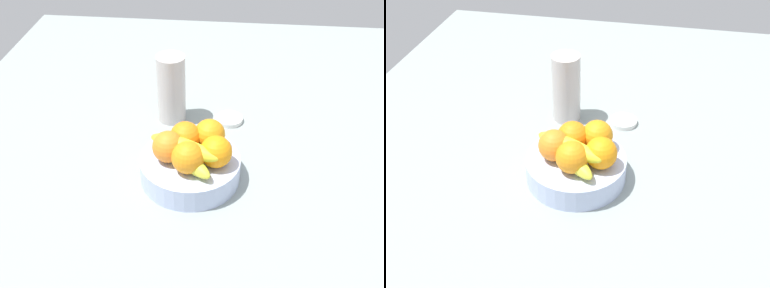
# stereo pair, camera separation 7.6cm
# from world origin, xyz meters

# --- Properties ---
(ground_plane) EXTENTS (1.80, 1.40, 0.03)m
(ground_plane) POSITION_xyz_m (0.00, 0.00, -0.01)
(ground_plane) COLOR gray
(fruit_bowl) EXTENTS (0.23, 0.23, 0.06)m
(fruit_bowl) POSITION_xyz_m (-0.03, -0.00, 0.03)
(fruit_bowl) COLOR #B2C0E5
(fruit_bowl) RESTS_ON ground_plane
(orange_front_left) EXTENTS (0.07, 0.07, 0.07)m
(orange_front_left) POSITION_xyz_m (0.02, -0.04, 0.09)
(orange_front_left) COLOR orange
(orange_front_left) RESTS_ON fruit_bowl
(orange_front_right) EXTENTS (0.07, 0.07, 0.07)m
(orange_front_right) POSITION_xyz_m (0.00, 0.01, 0.09)
(orange_front_right) COLOR orange
(orange_front_right) RESTS_ON fruit_bowl
(orange_center) EXTENTS (0.07, 0.07, 0.07)m
(orange_center) POSITION_xyz_m (-0.04, 0.05, 0.09)
(orange_center) COLOR orange
(orange_center) RESTS_ON fruit_bowl
(orange_back_left) EXTENTS (0.07, 0.07, 0.07)m
(orange_back_left) POSITION_xyz_m (-0.07, 0.00, 0.09)
(orange_back_left) COLOR orange
(orange_back_left) RESTS_ON fruit_bowl
(orange_back_right) EXTENTS (0.07, 0.07, 0.07)m
(orange_back_right) POSITION_xyz_m (-0.05, -0.06, 0.09)
(orange_back_right) COLOR orange
(orange_back_right) RESTS_ON fruit_bowl
(banana_bunch) EXTENTS (0.15, 0.17, 0.06)m
(banana_bunch) POSITION_xyz_m (-0.05, 0.01, 0.09)
(banana_bunch) COLOR yellow
(banana_bunch) RESTS_ON fruit_bowl
(thermos_tumbler) EXTENTS (0.08, 0.08, 0.19)m
(thermos_tumbler) POSITION_xyz_m (0.21, 0.08, 0.09)
(thermos_tumbler) COLOR beige
(thermos_tumbler) RESTS_ON ground_plane
(jar_lid) EXTENTS (0.07, 0.07, 0.01)m
(jar_lid) POSITION_xyz_m (0.21, -0.08, 0.01)
(jar_lid) COLOR silver
(jar_lid) RESTS_ON ground_plane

